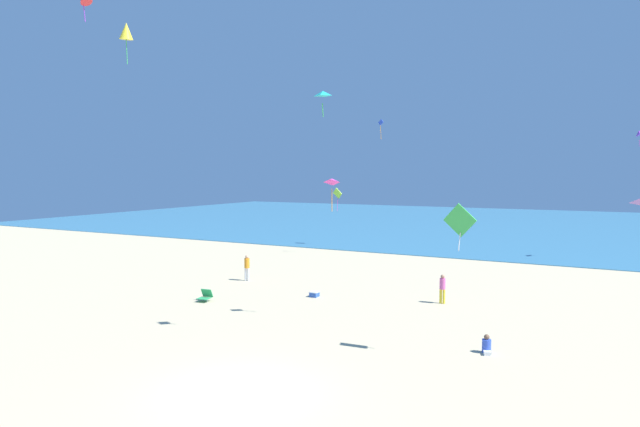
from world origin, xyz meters
TOP-DOWN VIEW (x-y plane):
  - ground_plane at (0.00, 10.00)m, footprint 120.00×120.00m
  - ocean_water at (0.00, 57.84)m, footprint 120.00×60.00m
  - beach_chair_mid_beach at (-8.26, 8.57)m, footprint 0.66×0.74m
  - cooler_box at (-3.92, 11.95)m, footprint 0.41×0.44m
  - person_0 at (-9.45, 13.82)m, footprint 0.36×0.36m
  - person_1 at (5.69, 6.99)m, footprint 0.43×0.59m
  - person_3 at (2.29, 13.60)m, footprint 0.29×0.29m
  - kite_teal at (-0.05, 5.45)m, footprint 0.56×0.43m
  - kite_lime at (-11.61, 30.46)m, footprint 1.02×0.45m
  - kite_magenta at (-1.17, 8.48)m, footprint 0.59×0.49m
  - kite_green at (4.89, 6.01)m, footprint 1.18×0.26m
  - kite_blue at (-5.99, 26.28)m, footprint 0.48×0.21m
  - kite_yellow at (-10.32, 5.85)m, footprint 0.91×0.88m
  - kite_purple at (11.02, 32.56)m, footprint 0.72×0.86m

SIDE VIEW (x-z plane):
  - ground_plane at x=0.00m, z-range 0.00..0.00m
  - ocean_water at x=0.00m, z-range 0.00..0.05m
  - cooler_box at x=-3.92m, z-range 0.00..0.27m
  - person_1 at x=5.69m, z-range -0.09..0.58m
  - beach_chair_mid_beach at x=-8.26m, z-range -0.03..0.56m
  - person_3 at x=2.29m, z-range 0.11..1.53m
  - person_0 at x=-9.45m, z-range 0.12..1.65m
  - kite_lime at x=-11.61m, z-range 3.50..5.57m
  - kite_green at x=4.89m, z-range 3.94..5.57m
  - kite_magenta at x=-1.17m, z-range 5.27..6.76m
  - kite_purple at x=11.02m, z-range 8.58..9.80m
  - kite_teal at x=-0.05m, z-range 8.79..9.73m
  - kite_blue at x=-5.99m, z-range 9.25..10.77m
  - kite_yellow at x=-10.32m, z-range 11.83..13.73m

